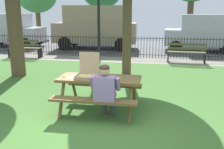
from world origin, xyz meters
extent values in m
cube|color=#416E2E|center=(0.00, 2.02, -0.01)|extent=(28.00, 12.05, 0.02)
cube|color=gray|center=(0.00, 7.35, 0.00)|extent=(28.00, 1.40, 0.01)
cube|color=#515154|center=(0.00, 11.56, -0.01)|extent=(28.00, 7.03, 0.01)
cube|color=brown|center=(-0.30, 1.16, 0.74)|extent=(1.80, 0.76, 0.06)
cube|color=brown|center=(-0.30, 0.56, 0.44)|extent=(1.80, 0.28, 0.05)
cube|color=brown|center=(-0.30, 1.76, 0.44)|extent=(1.80, 0.28, 0.05)
cylinder|color=brown|center=(-1.04, 0.75, 0.35)|extent=(0.07, 0.43, 0.74)
cylinder|color=brown|center=(-1.04, 1.57, 0.35)|extent=(0.07, 0.43, 0.74)
cylinder|color=brown|center=(0.44, 0.74, 0.35)|extent=(0.07, 0.43, 0.74)
cylinder|color=brown|center=(0.44, 1.57, 0.35)|extent=(0.07, 0.43, 0.74)
cube|color=tan|center=(-0.57, 1.14, 0.78)|extent=(0.48, 0.48, 0.01)
cube|color=silver|center=(-0.57, 1.14, 0.78)|extent=(0.44, 0.44, 0.00)
cube|color=tan|center=(-0.57, 0.91, 0.80)|extent=(0.47, 0.02, 0.04)
cube|color=tan|center=(-0.58, 1.37, 0.80)|extent=(0.47, 0.02, 0.04)
cube|color=tan|center=(-0.80, 1.14, 0.80)|extent=(0.02, 0.47, 0.04)
cube|color=tan|center=(-0.34, 1.15, 0.80)|extent=(0.02, 0.47, 0.04)
cube|color=tan|center=(-0.58, 1.39, 1.06)|extent=(0.47, 0.03, 0.47)
cylinder|color=tan|center=(-0.57, 1.14, 0.79)|extent=(0.40, 0.40, 0.01)
cylinder|color=#EDCB64|center=(-0.57, 1.14, 0.80)|extent=(0.37, 0.37, 0.00)
pyramid|color=#F7D461|center=(-0.97, 1.11, 0.78)|extent=(0.23, 0.22, 0.01)
cube|color=tan|center=(-1.06, 1.13, 0.78)|extent=(0.08, 0.19, 0.02)
cylinder|color=#474747|center=(-0.16, 0.98, 0.22)|extent=(0.12, 0.12, 0.44)
cylinder|color=#474747|center=(-0.16, 0.77, 0.47)|extent=(0.15, 0.42, 0.15)
cylinder|color=#474747|center=(0.04, 0.98, 0.22)|extent=(0.12, 0.12, 0.44)
cylinder|color=#474747|center=(0.04, 0.77, 0.47)|extent=(0.15, 0.42, 0.15)
cube|color=#8C72A5|center=(-0.06, 0.56, 0.70)|extent=(0.42, 0.22, 0.52)
cylinder|color=#8C72A5|center=(-0.32, 0.61, 0.80)|extent=(0.09, 0.21, 0.31)
cylinder|color=#8C72A5|center=(0.20, 0.61, 0.80)|extent=(0.09, 0.21, 0.31)
sphere|color=tan|center=(-0.06, 0.58, 1.08)|extent=(0.21, 0.21, 0.21)
ellipsoid|color=#3B271D|center=(-0.06, 0.57, 1.13)|extent=(0.21, 0.20, 0.12)
cylinder|color=#2D2823|center=(0.00, 8.05, 0.93)|extent=(18.67, 0.03, 0.03)
cylinder|color=#2D2823|center=(0.00, 8.05, 0.15)|extent=(18.67, 0.03, 0.03)
cylinder|color=#2D2823|center=(-7.16, 8.05, 0.50)|extent=(0.02, 0.02, 1.01)
cylinder|color=#2D2823|center=(-7.02, 8.05, 0.50)|extent=(0.02, 0.02, 1.01)
cylinder|color=#2D2823|center=(-6.88, 8.05, 0.50)|extent=(0.02, 0.02, 1.01)
cylinder|color=#2D2823|center=(-6.74, 8.05, 0.50)|extent=(0.02, 0.02, 1.01)
cylinder|color=#2D2823|center=(-6.60, 8.05, 0.50)|extent=(0.02, 0.02, 1.01)
cylinder|color=#2D2823|center=(-6.46, 8.05, 0.50)|extent=(0.02, 0.02, 1.01)
cylinder|color=#2D2823|center=(-6.32, 8.05, 0.50)|extent=(0.02, 0.02, 1.01)
cylinder|color=#2D2823|center=(-6.18, 8.05, 0.50)|extent=(0.02, 0.02, 1.01)
cylinder|color=#2D2823|center=(-6.04, 8.05, 0.50)|extent=(0.02, 0.02, 1.01)
cylinder|color=#2D2823|center=(-5.89, 8.05, 0.50)|extent=(0.02, 0.02, 1.01)
cylinder|color=#2D2823|center=(-5.75, 8.05, 0.50)|extent=(0.02, 0.02, 1.01)
cylinder|color=#2D2823|center=(-5.61, 8.05, 0.50)|extent=(0.02, 0.02, 1.01)
cylinder|color=#2D2823|center=(-5.47, 8.05, 0.50)|extent=(0.02, 0.02, 1.01)
cylinder|color=#2D2823|center=(-5.33, 8.05, 0.50)|extent=(0.02, 0.02, 1.01)
cylinder|color=#2D2823|center=(-5.19, 8.05, 0.50)|extent=(0.02, 0.02, 1.01)
cylinder|color=#2D2823|center=(-5.05, 8.05, 0.50)|extent=(0.02, 0.02, 1.01)
cylinder|color=#2D2823|center=(-4.91, 8.05, 0.50)|extent=(0.02, 0.02, 1.01)
cylinder|color=#2D2823|center=(-4.77, 8.05, 0.50)|extent=(0.02, 0.02, 1.01)
cylinder|color=#2D2823|center=(-4.63, 8.05, 0.50)|extent=(0.02, 0.02, 1.01)
cylinder|color=#2D2823|center=(-4.49, 8.05, 0.50)|extent=(0.02, 0.02, 1.01)
cylinder|color=#2D2823|center=(-4.35, 8.05, 0.50)|extent=(0.02, 0.02, 1.01)
cylinder|color=#2D2823|center=(-4.21, 8.05, 0.50)|extent=(0.02, 0.02, 1.01)
cylinder|color=#2D2823|center=(-4.07, 8.05, 0.50)|extent=(0.02, 0.02, 1.01)
cylinder|color=#2D2823|center=(-3.93, 8.05, 0.50)|extent=(0.02, 0.02, 1.01)
cylinder|color=#2D2823|center=(-3.79, 8.05, 0.50)|extent=(0.02, 0.02, 1.01)
cylinder|color=#2D2823|center=(-3.65, 8.05, 0.50)|extent=(0.02, 0.02, 1.01)
cylinder|color=#2D2823|center=(-3.51, 8.05, 0.50)|extent=(0.02, 0.02, 1.01)
cylinder|color=#2D2823|center=(-3.37, 8.05, 0.50)|extent=(0.02, 0.02, 1.01)
cylinder|color=#2D2823|center=(-3.23, 8.05, 0.50)|extent=(0.02, 0.02, 1.01)
cylinder|color=#2D2823|center=(-3.09, 8.05, 0.50)|extent=(0.02, 0.02, 1.01)
cylinder|color=#2D2823|center=(-2.95, 8.05, 0.50)|extent=(0.02, 0.02, 1.01)
cylinder|color=#2D2823|center=(-2.81, 8.05, 0.50)|extent=(0.02, 0.02, 1.01)
cylinder|color=#2D2823|center=(-2.67, 8.05, 0.50)|extent=(0.02, 0.02, 1.01)
cylinder|color=#2D2823|center=(-2.53, 8.05, 0.50)|extent=(0.02, 0.02, 1.01)
cylinder|color=#2D2823|center=(-2.39, 8.05, 0.50)|extent=(0.02, 0.02, 1.01)
cylinder|color=#2D2823|center=(-2.25, 8.05, 0.50)|extent=(0.02, 0.02, 1.01)
cylinder|color=#2D2823|center=(-2.11, 8.05, 0.50)|extent=(0.02, 0.02, 1.01)
cylinder|color=#2D2823|center=(-1.96, 8.05, 0.50)|extent=(0.02, 0.02, 1.01)
cylinder|color=#2D2823|center=(-1.82, 8.05, 0.50)|extent=(0.02, 0.02, 1.01)
cylinder|color=#2D2823|center=(-1.68, 8.05, 0.50)|extent=(0.02, 0.02, 1.01)
cylinder|color=#2D2823|center=(-1.54, 8.05, 0.50)|extent=(0.02, 0.02, 1.01)
cylinder|color=#2D2823|center=(-1.40, 8.05, 0.50)|extent=(0.02, 0.02, 1.01)
cylinder|color=#2D2823|center=(-1.26, 8.05, 0.50)|extent=(0.02, 0.02, 1.01)
cylinder|color=#2D2823|center=(-1.12, 8.05, 0.50)|extent=(0.02, 0.02, 1.01)
cylinder|color=#2D2823|center=(-0.98, 8.05, 0.50)|extent=(0.02, 0.02, 1.01)
cylinder|color=#2D2823|center=(-0.84, 8.05, 0.50)|extent=(0.02, 0.02, 1.01)
cylinder|color=#2D2823|center=(-0.70, 8.05, 0.50)|extent=(0.02, 0.02, 1.01)
cylinder|color=#2D2823|center=(-0.56, 8.05, 0.50)|extent=(0.02, 0.02, 1.01)
cylinder|color=#2D2823|center=(-0.42, 8.05, 0.50)|extent=(0.02, 0.02, 1.01)
cylinder|color=#2D2823|center=(-0.28, 8.05, 0.50)|extent=(0.02, 0.02, 1.01)
cylinder|color=#2D2823|center=(-0.14, 8.05, 0.50)|extent=(0.02, 0.02, 1.01)
cylinder|color=#2D2823|center=(0.00, 8.05, 0.50)|extent=(0.02, 0.02, 1.01)
cylinder|color=#2D2823|center=(0.14, 8.05, 0.50)|extent=(0.02, 0.02, 1.01)
cylinder|color=#2D2823|center=(0.28, 8.05, 0.50)|extent=(0.02, 0.02, 1.01)
cylinder|color=#2D2823|center=(0.42, 8.05, 0.50)|extent=(0.02, 0.02, 1.01)
cylinder|color=#2D2823|center=(0.56, 8.05, 0.50)|extent=(0.02, 0.02, 1.01)
cylinder|color=#2D2823|center=(0.70, 8.05, 0.50)|extent=(0.02, 0.02, 1.01)
cylinder|color=#2D2823|center=(0.84, 8.05, 0.50)|extent=(0.02, 0.02, 1.01)
cylinder|color=#2D2823|center=(0.98, 8.05, 0.50)|extent=(0.02, 0.02, 1.01)
cylinder|color=#2D2823|center=(1.12, 8.05, 0.50)|extent=(0.02, 0.02, 1.01)
cylinder|color=#2D2823|center=(1.26, 8.05, 0.50)|extent=(0.02, 0.02, 1.01)
cylinder|color=#2D2823|center=(1.40, 8.05, 0.50)|extent=(0.02, 0.02, 1.01)
cylinder|color=#2D2823|center=(1.54, 8.05, 0.50)|extent=(0.02, 0.02, 1.01)
cylinder|color=#2D2823|center=(1.68, 8.05, 0.50)|extent=(0.02, 0.02, 1.01)
cylinder|color=#2D2823|center=(1.82, 8.05, 0.50)|extent=(0.02, 0.02, 1.01)
cylinder|color=#2D2823|center=(1.96, 8.05, 0.50)|extent=(0.02, 0.02, 1.01)
cylinder|color=#2D2823|center=(2.11, 8.05, 0.50)|extent=(0.02, 0.02, 1.01)
cylinder|color=#2D2823|center=(2.25, 8.05, 0.50)|extent=(0.02, 0.02, 1.01)
cylinder|color=#2D2823|center=(2.39, 8.05, 0.50)|extent=(0.02, 0.02, 1.01)
cylinder|color=#2D2823|center=(2.53, 8.05, 0.50)|extent=(0.02, 0.02, 1.01)
cylinder|color=#2D2823|center=(2.67, 8.05, 0.50)|extent=(0.02, 0.02, 1.01)
cylinder|color=#2D2823|center=(2.81, 8.05, 0.50)|extent=(0.02, 0.02, 1.01)
cylinder|color=#2D2823|center=(2.95, 8.05, 0.50)|extent=(0.02, 0.02, 1.01)
cylinder|color=#2D2823|center=(3.09, 8.05, 0.50)|extent=(0.02, 0.02, 1.01)
cylinder|color=#2D2823|center=(3.23, 8.05, 0.50)|extent=(0.02, 0.02, 1.01)
cylinder|color=#2D2823|center=(3.37, 8.05, 0.50)|extent=(0.02, 0.02, 1.01)
cylinder|color=#2D2823|center=(3.51, 8.05, 0.50)|extent=(0.02, 0.02, 1.01)
cylinder|color=#2D2823|center=(3.65, 8.05, 0.50)|extent=(0.02, 0.02, 1.01)
cylinder|color=#2D2823|center=(3.79, 8.05, 0.50)|extent=(0.02, 0.02, 1.01)
cube|color=brown|center=(-5.34, 7.42, 0.44)|extent=(1.60, 0.10, 0.04)
cube|color=brown|center=(-5.34, 7.28, 0.44)|extent=(1.60, 0.10, 0.04)
cube|color=brown|center=(-5.34, 7.14, 0.44)|extent=(1.60, 0.10, 0.04)
cube|color=brown|center=(-5.34, 7.08, 0.62)|extent=(1.60, 0.06, 0.11)
cube|color=brown|center=(-5.34, 7.08, 0.80)|extent=(1.60, 0.06, 0.11)
cube|color=black|center=(-4.58, 7.23, 0.22)|extent=(0.05, 0.44, 0.44)
cube|color=black|center=(-6.10, 7.23, 0.22)|extent=(0.05, 0.44, 0.44)
cube|color=brown|center=(2.16, 7.42, 0.44)|extent=(1.60, 0.20, 0.04)
cube|color=brown|center=(2.15, 7.28, 0.44)|extent=(1.60, 0.20, 0.04)
cube|color=brown|center=(2.14, 7.14, 0.44)|extent=(1.60, 0.20, 0.04)
cube|color=brown|center=(2.14, 7.08, 0.62)|extent=(1.60, 0.15, 0.11)
cube|color=brown|center=(2.14, 7.08, 0.80)|extent=(1.60, 0.15, 0.11)
cube|color=black|center=(2.91, 7.18, 0.22)|extent=(0.08, 0.44, 0.44)
cube|color=black|center=(1.39, 7.27, 0.22)|extent=(0.08, 0.44, 0.44)
cylinder|color=black|center=(-1.62, 6.88, 2.24)|extent=(0.12, 0.12, 4.48)
cylinder|color=brown|center=(-0.14, 4.75, 1.52)|extent=(0.32, 0.32, 3.05)
cylinder|color=brown|center=(-3.78, 3.82, 1.51)|extent=(0.48, 0.48, 3.02)
cube|color=#B7B4BC|center=(-8.03, 10.60, 0.76)|extent=(3.92, 1.77, 0.84)
cube|color=#B7B4BC|center=(-8.03, 10.60, 1.58)|extent=(2.22, 1.54, 0.80)
cube|color=#262D38|center=(-7.31, 10.61, 1.58)|extent=(0.06, 1.46, 0.68)
cylinder|color=black|center=(-6.69, 9.75, 0.32)|extent=(0.64, 0.12, 0.64)
cylinder|color=black|center=(-6.71, 11.47, 0.32)|extent=(0.64, 0.12, 0.64)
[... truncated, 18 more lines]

